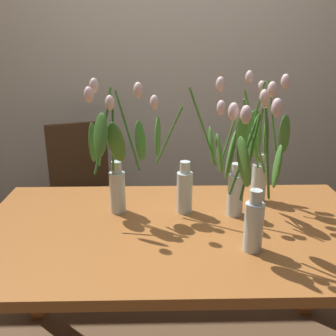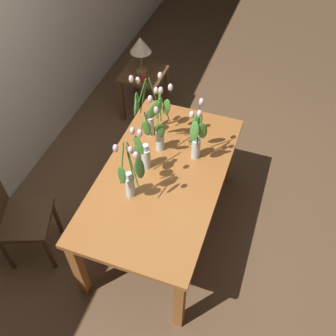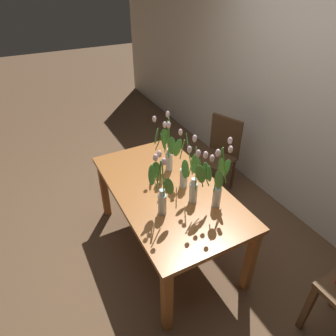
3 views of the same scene
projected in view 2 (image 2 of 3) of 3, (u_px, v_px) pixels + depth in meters
The scene contains 11 objects.
ground_plane at pixel (163, 228), 3.47m from camera, with size 18.00×18.00×0.00m, color brown.
dining_table at pixel (162, 182), 2.98m from camera, with size 1.60×0.90×0.74m.
tulip_vase_0 at pixel (145, 150), 2.83m from camera, with size 0.30×0.13×0.58m.
tulip_vase_1 at pixel (132, 174), 2.60m from camera, with size 0.25×0.19×0.57m.
tulip_vase_2 at pixel (147, 114), 3.04m from camera, with size 0.23×0.22×0.59m.
tulip_vase_3 at pixel (160, 125), 2.94m from camera, with size 0.25×0.21×0.57m.
tulip_vase_4 at pixel (197, 138), 2.86m from camera, with size 0.21×0.17×0.54m.
dining_chair at pixel (11, 214), 2.93m from camera, with size 0.52×0.52×0.93m.
side_table at pixel (144, 82), 4.18m from camera, with size 0.44×0.44×0.55m.
table_lamp at pixel (140, 46), 3.88m from camera, with size 0.22×0.22×0.40m.
pillar_candle at pixel (144, 78), 3.97m from camera, with size 0.06×0.06×0.07m, color #B72D23.
Camera 2 is at (-1.76, -0.67, 2.96)m, focal length 41.33 mm.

